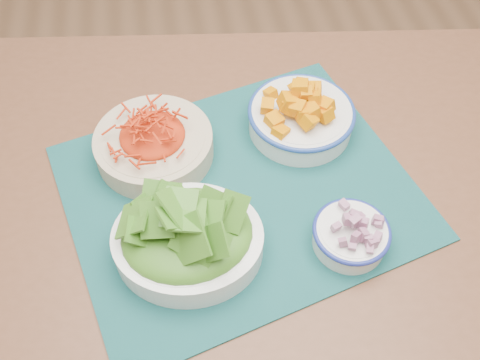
# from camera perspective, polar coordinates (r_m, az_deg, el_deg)

# --- Properties ---
(table) EXTENTS (1.29, 0.95, 0.75)m
(table) POSITION_cam_1_polar(r_m,az_deg,el_deg) (1.01, 3.99, -3.20)
(table) COLOR brown
(table) RESTS_ON ground
(placemat) EXTENTS (0.66, 0.59, 0.00)m
(placemat) POSITION_cam_1_polar(r_m,az_deg,el_deg) (0.91, -0.00, -1.21)
(placemat) COLOR #0B3132
(placemat) RESTS_ON table
(carrot_bowl) EXTENTS (0.27, 0.27, 0.08)m
(carrot_bowl) POSITION_cam_1_polar(r_m,az_deg,el_deg) (0.94, -9.23, 4.15)
(carrot_bowl) COLOR beige
(carrot_bowl) RESTS_ON placemat
(squash_bowl) EXTENTS (0.25, 0.25, 0.10)m
(squash_bowl) POSITION_cam_1_polar(r_m,az_deg,el_deg) (0.97, 6.61, 7.40)
(squash_bowl) COLOR white
(squash_bowl) RESTS_ON placemat
(lettuce_bowl) EXTENTS (0.26, 0.23, 0.11)m
(lettuce_bowl) POSITION_cam_1_polar(r_m,az_deg,el_deg) (0.80, -5.69, -5.65)
(lettuce_bowl) COLOR white
(lettuce_bowl) RESTS_ON placemat
(onion_bowl) EXTENTS (0.15, 0.15, 0.06)m
(onion_bowl) POSITION_cam_1_polar(r_m,az_deg,el_deg) (0.84, 11.79, -5.52)
(onion_bowl) COLOR white
(onion_bowl) RESTS_ON placemat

